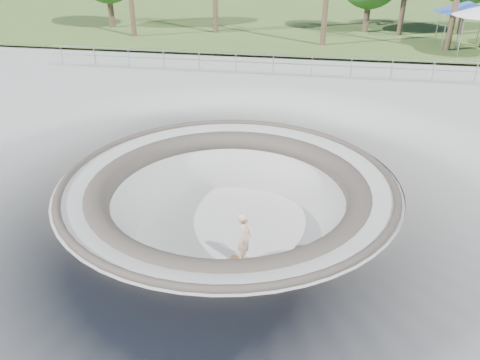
# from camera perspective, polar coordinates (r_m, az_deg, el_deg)

# --- Properties ---
(ground) EXTENTS (180.00, 180.00, 0.00)m
(ground) POSITION_cam_1_polar(r_m,az_deg,el_deg) (14.33, -1.44, -0.01)
(ground) COLOR gray
(ground) RESTS_ON ground
(skate_bowl) EXTENTS (14.00, 14.00, 4.10)m
(skate_bowl) POSITION_cam_1_polar(r_m,az_deg,el_deg) (15.27, -1.36, -6.10)
(skate_bowl) COLOR gray
(skate_bowl) RESTS_ON ground
(grass_strip) EXTENTS (180.00, 36.00, 0.12)m
(grass_strip) POSITION_cam_1_polar(r_m,az_deg,el_deg) (46.94, 7.28, 19.61)
(grass_strip) COLOR #425B24
(grass_strip) RESTS_ON ground
(distant_hills) EXTENTS (103.20, 45.00, 28.60)m
(distant_hills) POSITION_cam_1_polar(r_m,az_deg,el_deg) (70.94, 11.33, 16.07)
(distant_hills) COLOR olive
(distant_hills) RESTS_ON ground
(safety_railing) EXTENTS (25.00, 0.06, 1.03)m
(safety_railing) POSITION_cam_1_polar(r_m,az_deg,el_deg) (25.28, 4.08, 13.97)
(safety_railing) COLOR #96989E
(safety_railing) RESTS_ON ground
(skateboard) EXTENTS (0.89, 0.41, 0.09)m
(skateboard) POSITION_cam_1_polar(r_m,az_deg,el_deg) (13.95, 0.52, -9.80)
(skateboard) COLOR olive
(skateboard) RESTS_ON ground
(skater) EXTENTS (0.44, 0.62, 1.59)m
(skater) POSITION_cam_1_polar(r_m,az_deg,el_deg) (13.47, 0.54, -7.04)
(skater) COLOR #D6AA8B
(skater) RESTS_ON skateboard
(canopy_blue) EXTENTS (5.52, 5.52, 2.79)m
(canopy_blue) POSITION_cam_1_polar(r_m,az_deg,el_deg) (33.94, 25.98, 18.46)
(canopy_blue) COLOR #96989E
(canopy_blue) RESTS_ON ground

